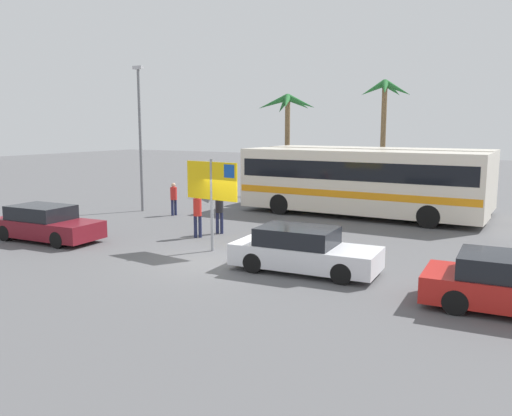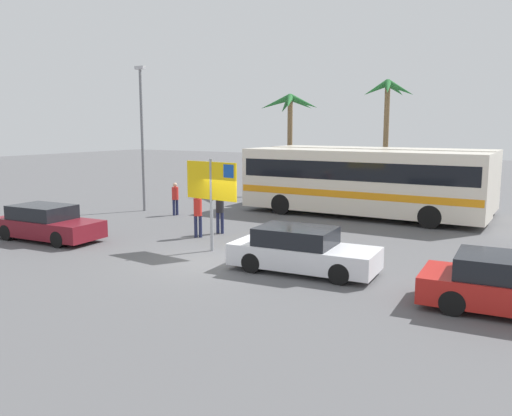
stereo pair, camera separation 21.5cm
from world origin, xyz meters
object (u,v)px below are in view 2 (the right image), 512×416
object	(u,v)px
pedestrian_crossing_lot	(220,208)
bus_rear_coach	(379,175)
car_maroon	(46,223)
car_white	(302,251)
bus_front_coach	(359,180)
pedestrian_by_bus	(175,196)
pedestrian_near_sign	(198,211)
ferry_sign	(212,184)

from	to	relation	value
pedestrian_crossing_lot	bus_rear_coach	bearing A→B (deg)	138.06
car_maroon	pedestrian_crossing_lot	distance (m)	6.65
bus_rear_coach	pedestrian_crossing_lot	xyz separation A→B (m)	(-3.34, -9.76, -0.73)
bus_rear_coach	car_white	world-z (taller)	bus_rear_coach
bus_front_coach	pedestrian_by_bus	bearing A→B (deg)	-153.25
pedestrian_near_sign	pedestrian_by_bus	size ratio (longest dim) A/B	1.11
car_maroon	pedestrian_crossing_lot	world-z (taller)	pedestrian_crossing_lot
bus_rear_coach	car_white	xyz separation A→B (m)	(1.97, -13.17, -1.15)
bus_rear_coach	car_maroon	world-z (taller)	bus_rear_coach
bus_rear_coach	pedestrian_by_bus	distance (m)	10.61
bus_rear_coach	bus_front_coach	bearing A→B (deg)	-87.86
bus_front_coach	bus_rear_coach	xyz separation A→B (m)	(-0.12, 3.25, 0.00)
bus_rear_coach	ferry_sign	distance (m)	12.52
bus_front_coach	pedestrian_by_bus	size ratio (longest dim) A/B	7.24
pedestrian_crossing_lot	ferry_sign	bearing A→B (deg)	7.03
bus_rear_coach	car_maroon	distance (m)	16.44
car_white	pedestrian_crossing_lot	distance (m)	6.33
bus_rear_coach	pedestrian_crossing_lot	world-z (taller)	bus_rear_coach
ferry_sign	car_white	bearing A→B (deg)	-5.87
car_maroon	pedestrian_near_sign	distance (m)	5.76
ferry_sign	pedestrian_crossing_lot	distance (m)	3.27
pedestrian_by_bus	pedestrian_crossing_lot	world-z (taller)	pedestrian_crossing_lot
bus_front_coach	car_white	distance (m)	10.16
bus_front_coach	bus_rear_coach	world-z (taller)	same
bus_front_coach	pedestrian_near_sign	bearing A→B (deg)	-116.49
ferry_sign	pedestrian_crossing_lot	world-z (taller)	ferry_sign
ferry_sign	car_white	distance (m)	4.24
bus_rear_coach	pedestrian_near_sign	distance (m)	11.44
ferry_sign	pedestrian_crossing_lot	xyz separation A→B (m)	(-1.51, 2.61, -1.27)
bus_front_coach	pedestrian_near_sign	size ratio (longest dim) A/B	6.50
pedestrian_crossing_lot	car_white	bearing A→B (deg)	34.24
ferry_sign	pedestrian_by_bus	xyz separation A→B (m)	(-5.91, 5.16, -1.40)
pedestrian_near_sign	car_white	bearing A→B (deg)	-145.53
bus_front_coach	car_maroon	size ratio (longest dim) A/B	2.57
pedestrian_by_bus	pedestrian_crossing_lot	size ratio (longest dim) A/B	0.89
bus_rear_coach	car_maroon	xyz separation A→B (m)	(-8.34, -14.12, -1.15)
car_maroon	pedestrian_by_bus	bearing A→B (deg)	81.30
bus_rear_coach	pedestrian_by_bus	bearing A→B (deg)	-137.04
car_maroon	pedestrian_by_bus	xyz separation A→B (m)	(0.60, 6.92, 0.29)
car_white	pedestrian_near_sign	size ratio (longest dim) A/B	2.53
bus_front_coach	pedestrian_near_sign	world-z (taller)	bus_front_coach
pedestrian_crossing_lot	pedestrian_near_sign	bearing A→B (deg)	-39.40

